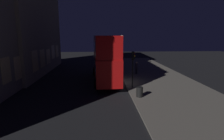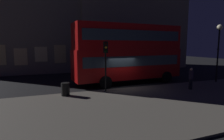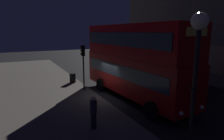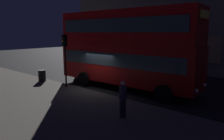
{
  "view_description": "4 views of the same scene",
  "coord_description": "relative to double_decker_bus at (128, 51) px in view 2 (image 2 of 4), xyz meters",
  "views": [
    {
      "loc": [
        -19.77,
        1.8,
        5.5
      ],
      "look_at": [
        -0.99,
        0.6,
        1.79
      ],
      "focal_mm": 28.45,
      "sensor_mm": 36.0,
      "label": 1
    },
    {
      "loc": [
        -6.46,
        -14.55,
        3.57
      ],
      "look_at": [
        -0.66,
        0.59,
        1.44
      ],
      "focal_mm": 29.98,
      "sensor_mm": 36.0,
      "label": 2
    },
    {
      "loc": [
        13.17,
        -6.57,
        4.95
      ],
      "look_at": [
        0.03,
        0.13,
        2.05
      ],
      "focal_mm": 31.47,
      "sensor_mm": 36.0,
      "label": 3
    },
    {
      "loc": [
        10.28,
        -10.62,
        3.99
      ],
      "look_at": [
        0.33,
        0.91,
        1.3
      ],
      "focal_mm": 34.13,
      "sensor_mm": 36.0,
      "label": 4
    }
  ],
  "objects": [
    {
      "name": "building_plain_facade",
      "position": [
        6.03,
        12.31,
        4.9
      ],
      "size": [
        17.1,
        8.07,
        15.89
      ],
      "color": "tan",
      "rests_on": "ground"
    },
    {
      "name": "double_decker_bus",
      "position": [
        0.0,
        0.0,
        0.0
      ],
      "size": [
        10.59,
        3.26,
        5.45
      ],
      "rotation": [
        0.0,
        0.0,
        0.06
      ],
      "color": "#9E0C0C",
      "rests_on": "ground"
    },
    {
      "name": "litter_bin",
      "position": [
        -6.21,
        -2.87,
        -2.48
      ],
      "size": [
        0.58,
        0.58,
        0.9
      ],
      "primitive_type": "cylinder",
      "color": "black",
      "rests_on": "sidewalk_slab"
    },
    {
      "name": "street_lamp",
      "position": [
        7.89,
        -2.95,
        1.06
      ],
      "size": [
        0.51,
        0.51,
        5.38
      ],
      "color": "black",
      "rests_on": "sidewalk_slab"
    },
    {
      "name": "sidewalk_slab",
      "position": [
        -1.25,
        -6.49,
        -2.99
      ],
      "size": [
        44.0,
        8.63,
        0.12
      ],
      "primitive_type": "cube",
      "color": "#5B564F",
      "rests_on": "ground"
    },
    {
      "name": "building_with_clock",
      "position": [
        -7.63,
        12.4,
        4.01
      ],
      "size": [
        14.18,
        7.49,
        14.11
      ],
      "color": "gray",
      "rests_on": "ground"
    },
    {
      "name": "pedestrian",
      "position": [
        3.3,
        -4.5,
        -2.04
      ],
      "size": [
        0.35,
        0.35,
        1.72
      ],
      "rotation": [
        0.0,
        0.0,
        0.05
      ],
      "color": "black",
      "rests_on": "sidewalk_slab"
    },
    {
      "name": "traffic_light_near_kerb",
      "position": [
        -3.22,
        -2.77,
        -0.23
      ],
      "size": [
        0.35,
        0.38,
        3.74
      ],
      "rotation": [
        0.0,
        0.0,
        -0.13
      ],
      "color": "black",
      "rests_on": "sidewalk_slab"
    },
    {
      "name": "ground_plane",
      "position": [
        -1.25,
        -1.28,
        -3.05
      ],
      "size": [
        80.0,
        80.0,
        0.0
      ],
      "primitive_type": "plane",
      "color": "black"
    }
  ]
}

